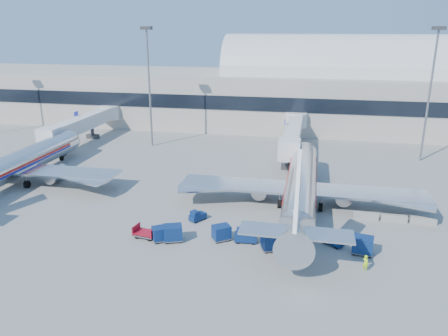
% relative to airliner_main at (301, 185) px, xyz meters
% --- Properties ---
extents(ground, '(260.00, 260.00, 0.00)m').
position_rel_airliner_main_xyz_m(ground, '(-10.00, -4.51, -2.93)').
color(ground, gray).
rests_on(ground, ground).
extents(terminal, '(170.00, 28.15, 21.00)m').
position_rel_airliner_main_xyz_m(terminal, '(-23.60, 51.46, 4.60)').
color(terminal, '#B2AA9E').
rests_on(terminal, ground).
extents(airliner_main, '(32.00, 37.26, 12.07)m').
position_rel_airliner_main_xyz_m(airliner_main, '(0.00, 0.00, 0.00)').
color(airliner_main, silver).
rests_on(airliner_main, ground).
extents(airliner_mid, '(32.00, 37.26, 12.07)m').
position_rel_airliner_main_xyz_m(airliner_mid, '(-42.00, 0.00, 0.00)').
color(airliner_mid, silver).
rests_on(airliner_mid, ground).
extents(jetbridge_near, '(4.40, 27.50, 6.25)m').
position_rel_airliner_main_xyz_m(jetbridge_near, '(-2.40, 26.30, 1.00)').
color(jetbridge_near, silver).
rests_on(jetbridge_near, ground).
extents(jetbridge_mid, '(4.40, 27.50, 6.25)m').
position_rel_airliner_main_xyz_m(jetbridge_mid, '(-44.40, 26.30, 1.00)').
color(jetbridge_mid, silver).
rests_on(jetbridge_mid, ground).
extents(mast_west, '(2.00, 1.20, 22.60)m').
position_rel_airliner_main_xyz_m(mast_west, '(-30.00, 25.49, 11.87)').
color(mast_west, slate).
rests_on(mast_west, ground).
extents(mast_east, '(2.00, 1.20, 22.60)m').
position_rel_airliner_main_xyz_m(mast_east, '(20.00, 25.49, 11.87)').
color(mast_east, slate).
rests_on(mast_east, ground).
extents(barrier_near, '(3.00, 0.55, 0.90)m').
position_rel_airliner_main_xyz_m(barrier_near, '(8.00, -2.51, -2.48)').
color(barrier_near, '#9E9E96').
rests_on(barrier_near, ground).
extents(barrier_mid, '(3.00, 0.55, 0.90)m').
position_rel_airliner_main_xyz_m(barrier_mid, '(11.30, -2.51, -2.48)').
color(barrier_mid, '#9E9E96').
rests_on(barrier_mid, ground).
extents(barrier_far, '(3.00, 0.55, 0.90)m').
position_rel_airliner_main_xyz_m(barrier_far, '(14.60, -2.51, -2.48)').
color(barrier_far, '#9E9E96').
rests_on(barrier_far, ground).
extents(tug_lead, '(2.49, 1.40, 1.57)m').
position_rel_airliner_main_xyz_m(tug_lead, '(-5.55, -11.31, -2.21)').
color(tug_lead, navy).
rests_on(tug_lead, ground).
extents(tug_right, '(2.47, 2.23, 1.46)m').
position_rel_airliner_main_xyz_m(tug_right, '(3.84, -10.00, -2.26)').
color(tug_right, navy).
rests_on(tug_right, ground).
extents(tug_left, '(2.01, 2.33, 1.37)m').
position_rel_airliner_main_xyz_m(tug_left, '(-12.09, -6.99, -2.30)').
color(tug_left, navy).
rests_on(tug_left, ground).
extents(cart_train_a, '(2.45, 2.33, 1.72)m').
position_rel_airliner_main_xyz_m(cart_train_a, '(-8.14, -11.38, -2.01)').
color(cart_train_a, navy).
rests_on(cart_train_a, ground).
extents(cart_train_b, '(2.53, 2.24, 1.85)m').
position_rel_airliner_main_xyz_m(cart_train_b, '(-13.29, -12.67, -1.94)').
color(cart_train_b, navy).
rests_on(cart_train_b, ground).
extents(cart_train_c, '(2.35, 2.22, 1.65)m').
position_rel_airliner_main_xyz_m(cart_train_c, '(-14.60, -12.90, -2.04)').
color(cart_train_c, navy).
rests_on(cart_train_c, ground).
extents(cart_solo_near, '(2.60, 2.34, 1.88)m').
position_rel_airliner_main_xyz_m(cart_solo_near, '(-2.49, -12.49, -1.92)').
color(cart_solo_near, navy).
rests_on(cart_solo_near, ground).
extents(cart_solo_far, '(2.38, 1.97, 1.89)m').
position_rel_airliner_main_xyz_m(cart_solo_far, '(6.80, -11.43, -1.92)').
color(cart_solo_far, navy).
rests_on(cart_solo_far, ground).
extents(cart_open_red, '(2.71, 2.10, 0.66)m').
position_rel_airliner_main_xyz_m(cart_open_red, '(-16.53, -12.47, -2.45)').
color(cart_open_red, slate).
rests_on(cart_open_red, ground).
extents(ramp_worker, '(0.71, 0.70, 1.66)m').
position_rel_airliner_main_xyz_m(ramp_worker, '(6.76, -14.79, -2.10)').
color(ramp_worker, '#9AD716').
rests_on(ramp_worker, ground).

